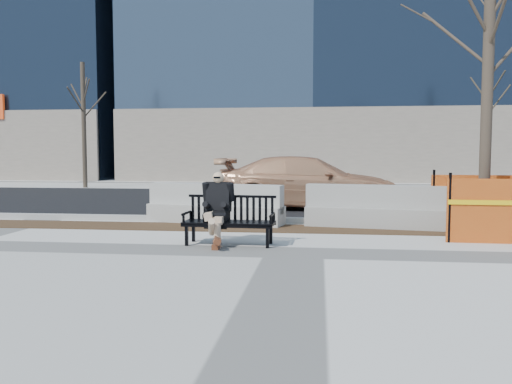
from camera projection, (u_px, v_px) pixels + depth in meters
ground at (294, 253)px, 8.47m from camera, size 120.00×120.00×0.00m
mulch_strip at (300, 229)px, 11.05m from camera, size 40.00×1.20×0.02m
asphalt_street at (307, 202)px, 17.18m from camera, size 60.00×10.40×0.01m
curb at (302, 221)px, 11.98m from camera, size 60.00×0.25×0.12m
bench at (229, 245)px, 9.19m from camera, size 1.65×0.66×0.87m
seated_man at (217, 244)px, 9.27m from camera, size 0.59×0.94×1.29m
tree_fence at (482, 237)px, 10.08m from camera, size 2.58×2.58×6.28m
sedan at (308, 209)px, 15.05m from camera, size 5.22×2.21×1.50m
jersey_barrier_left at (215, 223)px, 11.94m from camera, size 3.24×1.32×0.91m
jersey_barrier_right at (381, 228)px, 11.26m from camera, size 3.29×1.15×0.93m
far_tree_left at (85, 187)px, 24.08m from camera, size 2.50×2.50×6.12m
far_tree_right at (486, 191)px, 21.68m from camera, size 2.58×2.58×6.11m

